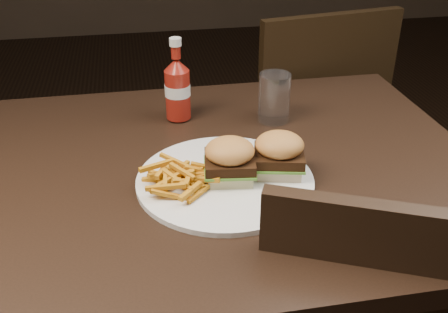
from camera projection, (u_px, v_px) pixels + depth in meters
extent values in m
cube|color=black|center=(179.00, 175.00, 1.03)|extent=(1.20, 0.80, 0.04)
cube|color=black|center=(291.00, 137.00, 1.81)|extent=(0.51, 0.51, 0.04)
cylinder|color=white|center=(225.00, 180.00, 0.97)|extent=(0.33, 0.33, 0.01)
cube|color=beige|center=(230.00, 173.00, 0.96)|extent=(0.09, 0.09, 0.02)
cube|color=beige|center=(278.00, 167.00, 0.98)|extent=(0.09, 0.09, 0.02)
cylinder|color=maroon|center=(178.00, 94.00, 1.18)|extent=(0.06, 0.06, 0.11)
cylinder|color=white|center=(274.00, 98.00, 1.17)|extent=(0.08, 0.08, 0.11)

